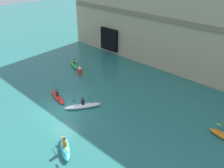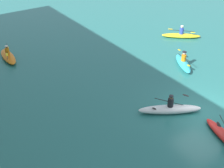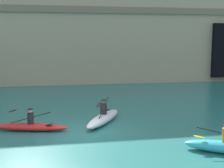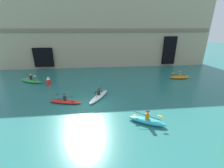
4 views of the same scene
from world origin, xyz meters
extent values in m
plane|color=#28706B|center=(0.00, 0.00, 0.00)|extent=(120.00, 120.00, 0.00)
ellipsoid|color=white|center=(1.10, 1.56, 0.22)|extent=(2.41, 3.43, 0.43)
cylinder|color=#232328|center=(1.10, 1.56, 0.68)|extent=(0.33, 0.33, 0.50)
sphere|color=#9E704C|center=(1.10, 1.56, 1.03)|extent=(0.20, 0.20, 0.20)
cylinder|color=#232328|center=(1.10, 1.56, 1.11)|extent=(0.24, 0.24, 0.06)
cylinder|color=black|center=(1.10, 1.56, 0.71)|extent=(0.80, 1.79, 0.80)
ellipsoid|color=black|center=(0.77, 0.78, 1.05)|extent=(0.33, 0.46, 0.21)
ellipsoid|color=black|center=(1.44, 2.34, 0.37)|extent=(0.33, 0.46, 0.21)
ellipsoid|color=orange|center=(12.97, 6.85, 0.19)|extent=(2.98, 0.98, 0.38)
cylinder|color=orange|center=(12.97, 6.85, 0.63)|extent=(0.30, 0.30, 0.50)
sphere|color=brown|center=(12.97, 6.85, 0.97)|extent=(0.19, 0.19, 0.19)
cylinder|color=silver|center=(12.97, 6.85, 1.04)|extent=(0.23, 0.23, 0.06)
cylinder|color=black|center=(12.97, 6.85, 0.65)|extent=(2.08, 0.71, 0.38)
ellipsoid|color=yellow|center=(13.89, 6.55, 0.50)|extent=(0.48, 0.31, 0.12)
ellipsoid|color=yellow|center=(12.05, 7.15, 0.81)|extent=(0.48, 0.31, 0.12)
ellipsoid|color=black|center=(-1.46, 0.53, 0.32)|extent=(0.47, 0.34, 0.18)
ellipsoid|color=#33B2C6|center=(4.75, -3.18, 0.21)|extent=(2.88, 2.03, 0.42)
cylinder|color=orange|center=(4.75, -3.18, 0.66)|extent=(0.33, 0.33, 0.47)
sphere|color=beige|center=(4.75, -3.18, 1.01)|extent=(0.24, 0.24, 0.24)
cylinder|color=#232328|center=(4.75, -3.18, 1.11)|extent=(0.30, 0.30, 0.06)
cylinder|color=black|center=(4.75, -3.18, 0.68)|extent=(1.93, 0.86, 0.41)
ellipsoid|color=yellow|center=(3.91, -2.82, 0.51)|extent=(0.48, 0.34, 0.13)
ellipsoid|color=yellow|center=(5.60, -3.55, 0.85)|extent=(0.48, 0.34, 0.13)
ellipsoid|color=yellow|center=(8.67, -6.91, 0.17)|extent=(2.71, 3.07, 0.35)
cylinder|color=#2D47B7|center=(8.67, -6.91, 0.60)|extent=(0.36, 0.36, 0.50)
sphere|color=beige|center=(8.67, -6.91, 0.96)|extent=(0.21, 0.21, 0.21)
cylinder|color=silver|center=(8.67, -6.91, 1.04)|extent=(0.27, 0.27, 0.06)
cylinder|color=black|center=(8.67, -6.91, 0.62)|extent=(1.74, 1.35, 0.12)
ellipsoid|color=yellow|center=(9.44, -6.32, 0.66)|extent=(0.46, 0.41, 0.07)
ellipsoid|color=yellow|center=(7.91, -7.49, 0.59)|extent=(0.46, 0.41, 0.07)
camera|label=1|loc=(17.65, -11.03, 13.29)|focal=40.00mm
camera|label=2|loc=(-8.88, 12.30, 10.44)|focal=50.00mm
camera|label=3|loc=(-1.11, -12.84, 3.97)|focal=50.00mm
camera|label=4|loc=(1.00, -12.75, 7.12)|focal=24.00mm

